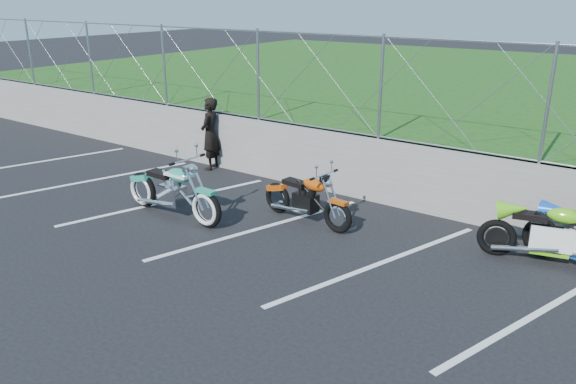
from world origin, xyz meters
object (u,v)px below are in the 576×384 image
Objects in this scene: cruiser_turquoise at (174,192)px; naked_orange at (308,200)px; sportbike_green at (550,236)px; person_standing at (210,134)px.

naked_orange is (2.19, 1.23, -0.05)m from cruiser_turquoise.
cruiser_turquoise reaches higher than sportbike_green.
naked_orange is at bearing 49.78° from person_standing.
cruiser_turquoise is at bearing -144.03° from naked_orange.
naked_orange is at bearing 30.72° from cruiser_turquoise.
cruiser_turquoise is at bearing -175.31° from sportbike_green.
person_standing reaches higher than naked_orange.
cruiser_turquoise is at bearing 11.56° from person_standing.
naked_orange is 4.08m from person_standing.
cruiser_turquoise is 1.20× the size of naked_orange.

